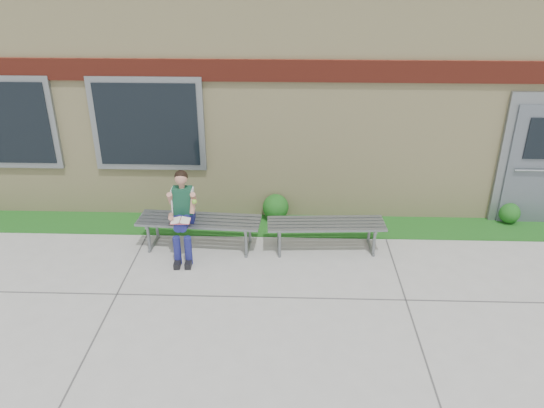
{
  "coord_description": "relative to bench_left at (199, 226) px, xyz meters",
  "views": [
    {
      "loc": [
        -0.63,
        -5.53,
        4.32
      ],
      "look_at": [
        -0.88,
        1.7,
        0.86
      ],
      "focal_mm": 35.0,
      "sensor_mm": 36.0,
      "label": 1
    }
  ],
  "objects": [
    {
      "name": "school_building",
      "position": [
        2.03,
        4.14,
        1.72
      ],
      "size": [
        16.2,
        6.22,
        4.2
      ],
      "color": "beige",
      "rests_on": "ground"
    },
    {
      "name": "bench_left",
      "position": [
        0.0,
        0.0,
        0.0
      ],
      "size": [
        1.96,
        0.66,
        0.5
      ],
      "rotation": [
        0.0,
        0.0,
        -0.07
      ],
      "color": "slate",
      "rests_on": "ground"
    },
    {
      "name": "shrub_mid",
      "position": [
        1.18,
        1.01,
        -0.14
      ],
      "size": [
        0.46,
        0.46,
        0.46
      ],
      "primitive_type": "sphere",
      "color": "#144B15",
      "rests_on": "grass_strip"
    },
    {
      "name": "ground",
      "position": [
        2.03,
        -1.84,
        -0.39
      ],
      "size": [
        80.0,
        80.0,
        0.0
      ],
      "primitive_type": "plane",
      "color": "#9E9E99",
      "rests_on": "ground"
    },
    {
      "name": "bench_right",
      "position": [
        2.0,
        0.0,
        -0.02
      ],
      "size": [
        1.86,
        0.61,
        0.48
      ],
      "rotation": [
        0.0,
        0.0,
        0.05
      ],
      "color": "slate",
      "rests_on": "ground"
    },
    {
      "name": "shrub_east",
      "position": [
        5.26,
        1.01,
        -0.19
      ],
      "size": [
        0.36,
        0.36,
        0.36
      ],
      "primitive_type": "sphere",
      "color": "#144B15",
      "rests_on": "grass_strip"
    },
    {
      "name": "girl",
      "position": [
        -0.21,
        -0.2,
        0.34
      ],
      "size": [
        0.47,
        0.77,
        1.35
      ],
      "rotation": [
        0.0,
        0.0,
        0.04
      ],
      "color": "navy",
      "rests_on": "ground"
    },
    {
      "name": "grass_strip",
      "position": [
        2.03,
        0.76,
        -0.38
      ],
      "size": [
        16.0,
        0.8,
        0.02
      ],
      "primitive_type": "cube",
      "color": "#144B15",
      "rests_on": "ground"
    }
  ]
}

